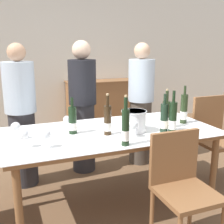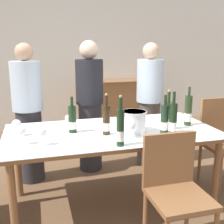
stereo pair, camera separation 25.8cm
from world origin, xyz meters
name	(u,v)px [view 1 (the left image)]	position (x,y,z in m)	size (l,w,h in m)	color
ground_plane	(112,203)	(0.00, 0.00, 0.00)	(12.00, 12.00, 0.00)	brown
back_wall	(54,53)	(0.00, 2.93, 1.40)	(8.00, 0.10, 2.80)	silver
sideboard_cabinet	(101,104)	(0.80, 2.64, 0.45)	(1.30, 0.46, 0.89)	brown
dining_table	(112,137)	(0.00, 0.00, 0.69)	(1.96, 0.98, 0.75)	brown
ice_bucket	(134,120)	(0.18, -0.09, 0.86)	(0.23, 0.23, 0.20)	white
wine_bottle_0	(173,118)	(0.49, -0.27, 0.89)	(0.07, 0.07, 0.39)	black
wine_bottle_1	(184,110)	(0.78, -0.02, 0.89)	(0.07, 0.07, 0.39)	#28381E
wine_bottle_2	(108,121)	(-0.08, -0.10, 0.88)	(0.07, 0.07, 0.37)	#332314
wine_bottle_3	(73,121)	(-0.36, 0.05, 0.87)	(0.07, 0.07, 0.33)	black
wine_bottle_4	(166,115)	(0.52, -0.10, 0.88)	(0.08, 0.08, 0.38)	#28381E
wine_bottle_5	(164,119)	(0.43, -0.21, 0.88)	(0.07, 0.07, 0.36)	#1E3323
wine_bottle_6	(125,128)	(-0.04, -0.41, 0.90)	(0.06, 0.06, 0.41)	black
wine_glass_0	(16,127)	(-0.85, 0.07, 0.86)	(0.08, 0.08, 0.15)	white
wine_glass_1	(133,126)	(0.10, -0.24, 0.85)	(0.08, 0.08, 0.14)	white
wine_glass_2	(24,135)	(-0.80, -0.17, 0.86)	(0.07, 0.07, 0.15)	white
wine_glass_3	(46,135)	(-0.64, -0.24, 0.86)	(0.08, 0.08, 0.15)	white
wine_glass_4	(67,120)	(-0.38, 0.22, 0.84)	(0.07, 0.07, 0.13)	white
chair_near_front	(181,182)	(0.28, -0.72, 0.53)	(0.42, 0.42, 0.89)	brown
chair_right_end	(213,133)	(1.28, 0.09, 0.56)	(0.42, 0.42, 0.97)	brown
person_host	(21,117)	(-0.76, 0.74, 0.78)	(0.33, 0.33, 1.56)	#2D2D33
person_guest_left	(83,108)	(-0.04, 0.86, 0.80)	(0.33, 0.33, 1.59)	#2D2D33
person_guest_right	(141,105)	(0.72, 0.82, 0.78)	(0.33, 0.33, 1.57)	#51473D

